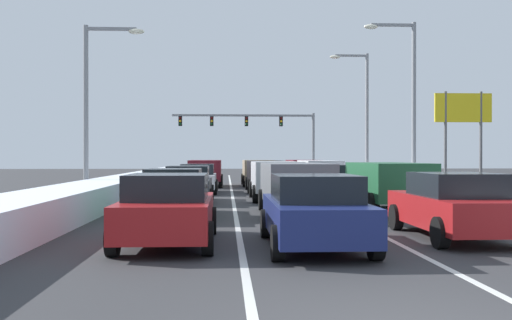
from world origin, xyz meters
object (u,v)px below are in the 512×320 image
(suv_tan_center_lane_fifth, at_px, (258,170))
(suv_maroon_left_lane_fifth, at_px, (206,171))
(sedan_green_left_lane_second, at_px, (174,193))
(sedan_red_right_lane_nearest, at_px, (454,205))
(sedan_red_left_lane_nearest, at_px, (168,209))
(suv_silver_center_lane_third, at_px, (276,177))
(suv_green_right_lane_second, at_px, (388,182))
(roadside_sign_right, at_px, (463,118))
(sedan_navy_center_lane_nearest, at_px, (314,211))
(suv_gray_center_lane_second, at_px, (295,183))
(sedan_charcoal_left_lane_third, at_px, (188,184))
(suv_maroon_right_lane_fifth, at_px, (304,170))
(street_lamp_left_mid, at_px, (95,95))
(suv_white_right_lane_fourth, at_px, (319,172))
(sedan_charcoal_right_lane_third, at_px, (346,181))
(sedan_white_left_lane_fourth, at_px, (198,178))
(street_lamp_right_near, at_px, (407,92))
(traffic_light_gantry, at_px, (260,126))
(suv_black_center_lane_fourth, at_px, (266,173))
(street_lamp_right_mid, at_px, (362,107))

(suv_tan_center_lane_fifth, relative_size, suv_maroon_left_lane_fifth, 1.00)
(sedan_green_left_lane_second, bearing_deg, suv_tan_center_lane_fifth, 79.23)
(sedan_red_right_lane_nearest, xyz_separation_m, sedan_red_left_lane_nearest, (-6.49, -0.59, 0.00))
(suv_silver_center_lane_third, height_order, sedan_green_left_lane_second, suv_silver_center_lane_third)
(suv_green_right_lane_second, height_order, roadside_sign_right, roadside_sign_right)
(sedan_navy_center_lane_nearest, relative_size, sedan_red_left_lane_nearest, 1.00)
(suv_gray_center_lane_second, relative_size, sedan_charcoal_left_lane_third, 1.09)
(suv_maroon_right_lane_fifth, relative_size, sedan_charcoal_left_lane_third, 1.09)
(street_lamp_left_mid, bearing_deg, suv_white_right_lane_fourth, 33.31)
(suv_gray_center_lane_second, bearing_deg, sedan_green_left_lane_second, -173.16)
(sedan_charcoal_right_lane_third, xyz_separation_m, sedan_white_left_lane_fourth, (-7.06, 3.32, 0.00))
(suv_green_right_lane_second, distance_m, sedan_red_left_lane_nearest, 10.08)
(suv_silver_center_lane_third, bearing_deg, roadside_sign_right, 30.11)
(sedan_white_left_lane_fourth, distance_m, street_lamp_right_near, 11.53)
(traffic_light_gantry, height_order, street_lamp_left_mid, street_lamp_left_mid)
(suv_tan_center_lane_fifth, height_order, street_lamp_left_mid, street_lamp_left_mid)
(suv_tan_center_lane_fifth, bearing_deg, sedan_red_right_lane_nearest, -82.77)
(suv_tan_center_lane_fifth, relative_size, sedan_charcoal_left_lane_third, 1.09)
(sedan_red_right_lane_nearest, bearing_deg, sedan_red_left_lane_nearest, -174.84)
(suv_maroon_left_lane_fifth, bearing_deg, street_lamp_right_near, -36.99)
(suv_white_right_lane_fourth, xyz_separation_m, suv_maroon_left_lane_fifth, (-6.63, 3.71, 0.00))
(suv_black_center_lane_fourth, relative_size, street_lamp_right_mid, 0.55)
(sedan_red_left_lane_nearest, height_order, sedan_white_left_lane_fourth, same)
(sedan_green_left_lane_second, bearing_deg, suv_maroon_right_lane_fifth, 71.84)
(roadside_sign_right, bearing_deg, suv_maroon_left_lane_fifth, 160.10)
(traffic_light_gantry, bearing_deg, suv_gray_center_lane_second, -91.62)
(suv_white_right_lane_fourth, xyz_separation_m, street_lamp_right_mid, (3.91, 6.11, 4.26))
(sedan_red_right_lane_nearest, xyz_separation_m, suv_maroon_left_lane_fifth, (-6.54, 23.72, 0.25))
(suv_black_center_lane_fourth, xyz_separation_m, traffic_light_gantry, (1.14, 25.79, 3.87))
(sedan_red_left_lane_nearest, xyz_separation_m, sedan_white_left_lane_fourth, (-0.22, 17.69, 0.00))
(sedan_red_right_lane_nearest, relative_size, roadside_sign_right, 0.82)
(sedan_red_left_lane_nearest, height_order, street_lamp_right_mid, street_lamp_right_mid)
(suv_maroon_left_lane_fifth, distance_m, street_lamp_right_near, 13.69)
(suv_green_right_lane_second, bearing_deg, sedan_white_left_lane_fourth, 124.45)
(suv_silver_center_lane_third, relative_size, suv_tan_center_lane_fifth, 1.00)
(sedan_red_right_lane_nearest, distance_m, street_lamp_right_mid, 26.81)
(suv_black_center_lane_fourth, relative_size, sedan_red_left_lane_nearest, 1.09)
(suv_green_right_lane_second, distance_m, sedan_white_left_lane_fourth, 12.49)
(sedan_navy_center_lane_nearest, bearing_deg, street_lamp_left_mid, 118.40)
(suv_tan_center_lane_fifth, bearing_deg, suv_maroon_right_lane_fifth, 22.64)
(suv_maroon_right_lane_fifth, relative_size, suv_silver_center_lane_third, 1.00)
(suv_silver_center_lane_third, bearing_deg, suv_maroon_right_lane_fifth, 77.47)
(suv_maroon_right_lane_fifth, height_order, street_lamp_left_mid, street_lamp_left_mid)
(suv_maroon_left_lane_fifth, relative_size, street_lamp_right_near, 0.56)
(sedan_navy_center_lane_nearest, relative_size, sedan_green_left_lane_second, 1.00)
(suv_maroon_right_lane_fifth, relative_size, suv_black_center_lane_fourth, 1.00)
(sedan_red_right_lane_nearest, relative_size, sedan_green_left_lane_second, 1.00)
(sedan_red_right_lane_nearest, relative_size, street_lamp_right_mid, 0.50)
(sedan_charcoal_left_lane_third, xyz_separation_m, sedan_white_left_lane_fourth, (0.09, 6.19, 0.00))
(suv_green_right_lane_second, height_order, suv_gray_center_lane_second, same)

